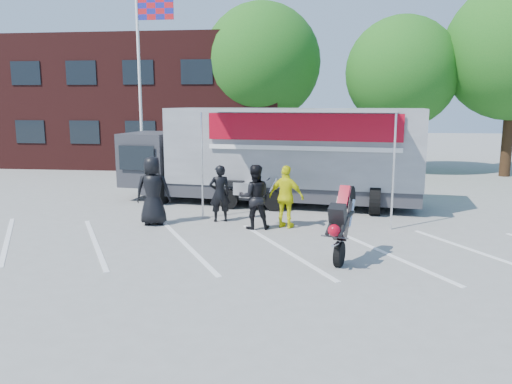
% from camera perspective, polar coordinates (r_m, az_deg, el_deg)
% --- Properties ---
extents(ground, '(100.00, 100.00, 0.00)m').
position_cam_1_polar(ground, '(11.29, 1.74, -7.94)').
color(ground, gray).
rests_on(ground, ground).
extents(parking_bay_lines, '(18.09, 13.33, 0.01)m').
position_cam_1_polar(parking_bay_lines, '(12.24, 2.17, -6.46)').
color(parking_bay_lines, white).
rests_on(parking_bay_lines, ground).
extents(office_building, '(18.00, 8.00, 7.00)m').
position_cam_1_polar(office_building, '(30.71, -14.15, 9.87)').
color(office_building, '#3E1514').
rests_on(office_building, ground).
extents(flagpole, '(1.61, 0.12, 8.00)m').
position_cam_1_polar(flagpole, '(21.96, -12.58, 13.98)').
color(flagpole, white).
rests_on(flagpole, ground).
extents(tree_left, '(6.12, 6.12, 8.64)m').
position_cam_1_polar(tree_left, '(26.93, 0.66, 14.57)').
color(tree_left, '#382314').
rests_on(tree_left, ground).
extents(tree_mid, '(5.44, 5.44, 7.68)m').
position_cam_1_polar(tree_mid, '(26.04, 16.31, 12.95)').
color(tree_mid, '#382314').
rests_on(tree_mid, ground).
extents(transporter_truck, '(11.00, 6.33, 3.32)m').
position_cam_1_polar(transporter_truck, '(17.59, 2.58, -1.33)').
color(transporter_truck, '#94969C').
rests_on(transporter_truck, ground).
extents(parked_motorcycle, '(2.34, 0.94, 1.20)m').
position_cam_1_polar(parked_motorcycle, '(16.53, -0.57, -2.08)').
color(parked_motorcycle, '#B7B8BD').
rests_on(parked_motorcycle, ground).
extents(stunt_bike_rider, '(1.18, 1.74, 1.87)m').
position_cam_1_polar(stunt_bike_rider, '(11.68, 10.21, -7.47)').
color(stunt_bike_rider, black).
rests_on(stunt_bike_rider, ground).
extents(spectator_leather_a, '(1.09, 0.82, 2.01)m').
position_cam_1_polar(spectator_leather_a, '(14.69, -11.69, 0.15)').
color(spectator_leather_a, black).
rests_on(spectator_leather_a, ground).
extents(spectator_leather_b, '(0.71, 0.58, 1.70)m').
position_cam_1_polar(spectator_leather_b, '(14.85, -4.16, -0.16)').
color(spectator_leather_b, black).
rests_on(spectator_leather_b, ground).
extents(spectator_leather_c, '(1.01, 0.86, 1.82)m').
position_cam_1_polar(spectator_leather_c, '(13.93, -0.18, -0.57)').
color(spectator_leather_c, black).
rests_on(spectator_leather_c, ground).
extents(spectator_hivis, '(1.13, 0.77, 1.78)m').
position_cam_1_polar(spectator_hivis, '(14.08, 3.49, -0.56)').
color(spectator_hivis, '#EBEC0C').
rests_on(spectator_hivis, ground).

